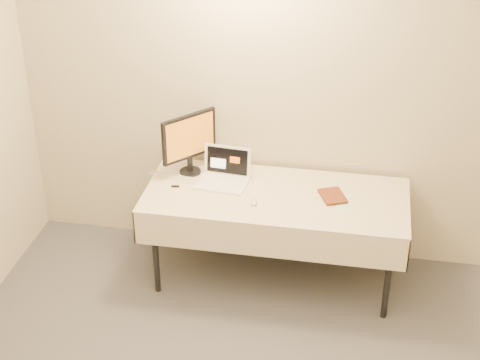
% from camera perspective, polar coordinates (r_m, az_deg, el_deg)
% --- Properties ---
extents(back_wall, '(4.00, 0.10, 2.70)m').
position_cam_1_polar(back_wall, '(5.32, 3.65, 7.03)').
color(back_wall, beige).
rests_on(back_wall, ground).
extents(table, '(1.86, 0.81, 0.74)m').
position_cam_1_polar(table, '(5.22, 2.80, -1.71)').
color(table, black).
rests_on(table, ground).
extents(laptop, '(0.37, 0.31, 0.24)m').
position_cam_1_polar(laptop, '(5.32, -1.21, 0.45)').
color(laptop, white).
rests_on(laptop, table).
extents(monitor, '(0.32, 0.36, 0.47)m').
position_cam_1_polar(monitor, '(5.35, -3.97, 3.17)').
color(monitor, black).
rests_on(monitor, table).
extents(book, '(0.16, 0.08, 0.21)m').
position_cam_1_polar(book, '(5.11, 6.41, -0.42)').
color(book, '#9B421C').
rests_on(book, table).
extents(alarm_clock, '(0.14, 0.08, 0.05)m').
position_cam_1_polar(alarm_clock, '(5.45, -0.55, 0.82)').
color(alarm_clock, black).
rests_on(alarm_clock, table).
extents(clicker, '(0.07, 0.10, 0.02)m').
position_cam_1_polar(clicker, '(5.08, 1.07, -1.70)').
color(clicker, silver).
rests_on(clicker, table).
extents(paper_form, '(0.11, 0.26, 0.00)m').
position_cam_1_polar(paper_form, '(5.14, 8.09, -1.77)').
color(paper_form, beige).
rests_on(paper_form, table).
extents(usb_dongle, '(0.06, 0.02, 0.01)m').
position_cam_1_polar(usb_dongle, '(5.29, -5.04, -0.49)').
color(usb_dongle, black).
rests_on(usb_dongle, table).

